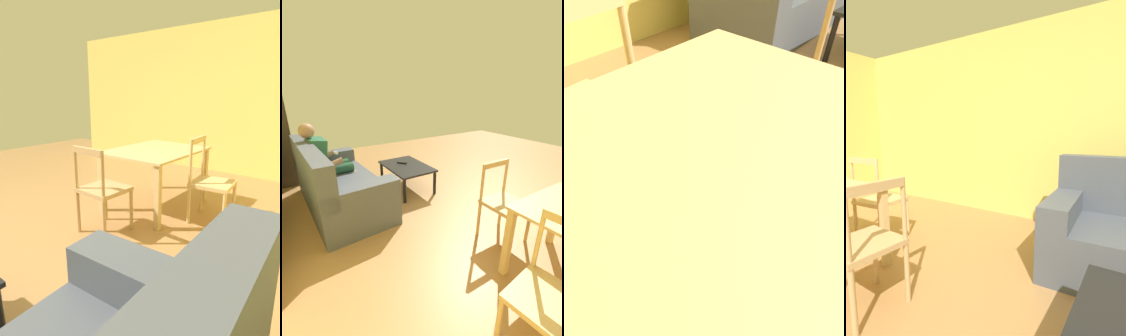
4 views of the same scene
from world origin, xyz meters
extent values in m
cube|color=#474C56|center=(1.28, 1.92, 0.22)|extent=(1.94, 1.02, 0.43)
cylinder|color=#8C664C|center=(1.50, 1.68, 0.22)|extent=(0.11, 0.11, 0.43)
cube|color=black|center=(1.50, 1.60, 0.04)|extent=(0.11, 0.24, 0.08)
cylinder|color=#8C664C|center=(1.72, 1.69, 0.22)|extent=(0.11, 0.11, 0.43)
cube|color=black|center=(1.72, 1.61, 0.04)|extent=(0.11, 0.24, 0.08)
cylinder|color=black|center=(0.83, 1.12, 0.20)|extent=(0.05, 0.05, 0.40)
cube|color=tan|center=(-1.41, 0.57, 0.71)|extent=(1.18, 0.92, 0.02)
cube|color=tan|center=(-0.87, 0.98, 0.35)|extent=(0.06, 0.06, 0.70)
cube|color=tan|center=(-1.41, 1.33, 0.44)|extent=(0.46, 0.46, 0.04)
cylinder|color=tan|center=(-1.24, 1.54, 0.22)|extent=(0.04, 0.04, 0.44)
cylinder|color=tan|center=(-1.20, 1.16, 0.22)|extent=(0.04, 0.04, 0.44)
cylinder|color=tan|center=(-1.58, 1.12, 0.22)|extent=(0.04, 0.04, 0.44)
cylinder|color=tan|center=(-1.20, 1.16, 0.68)|extent=(0.03, 0.03, 0.49)
cube|color=tan|center=(-1.39, 1.14, 0.90)|extent=(0.38, 0.07, 0.06)
cube|color=tan|center=(-0.52, 0.57, 0.45)|extent=(0.43, 0.43, 0.04)
cylinder|color=tan|center=(-0.71, 0.76, 0.23)|extent=(0.04, 0.04, 0.45)
cylinder|color=tan|center=(-0.72, 0.38, 0.23)|extent=(0.04, 0.04, 0.45)
cylinder|color=tan|center=(-0.33, 0.75, 0.23)|extent=(0.04, 0.04, 0.45)
cylinder|color=tan|center=(-0.33, 0.75, 0.68)|extent=(0.03, 0.03, 0.45)
camera|label=1|loc=(1.35, 2.49, 1.38)|focal=29.99mm
camera|label=2|loc=(-1.80, 2.49, 1.66)|focal=23.15mm
camera|label=3|loc=(-1.85, 0.17, 1.18)|focal=31.38mm
camera|label=4|loc=(0.99, -0.31, 1.20)|focal=26.42mm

